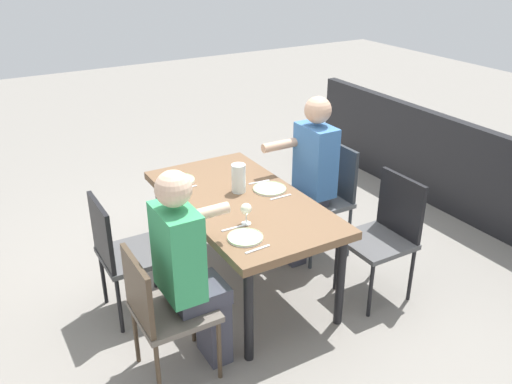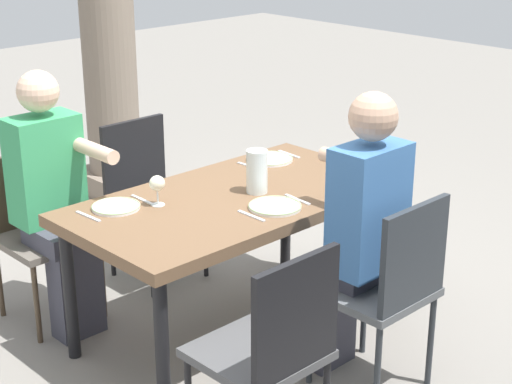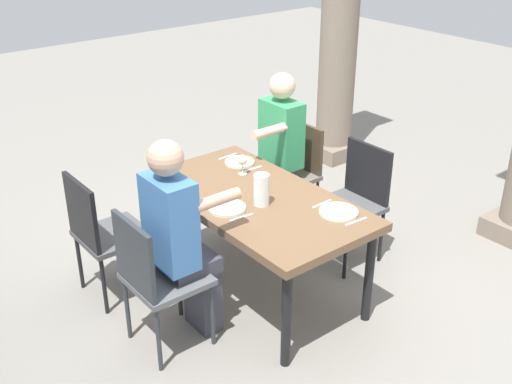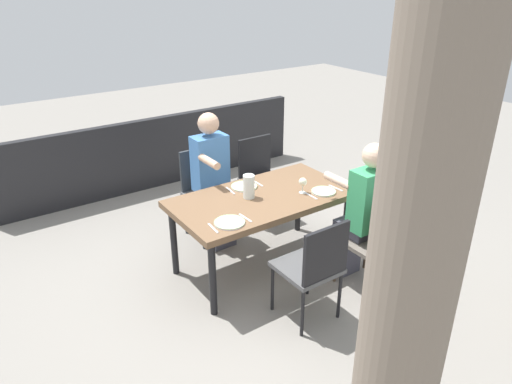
# 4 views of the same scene
# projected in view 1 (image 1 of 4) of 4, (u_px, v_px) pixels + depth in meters

# --- Properties ---
(ground_plane) EXTENTS (16.00, 16.00, 0.00)m
(ground_plane) POSITION_uv_depth(u_px,v_px,m) (242.00, 284.00, 4.15)
(ground_plane) COLOR gray
(dining_table) EXTENTS (1.61, 0.86, 0.73)m
(dining_table) POSITION_uv_depth(u_px,v_px,m) (241.00, 207.00, 3.87)
(dining_table) COLOR brown
(dining_table) RESTS_ON ground
(chair_west_north) EXTENTS (0.44, 0.44, 0.85)m
(chair_west_north) POSITION_uv_depth(u_px,v_px,m) (161.00, 307.00, 3.10)
(chair_west_north) COLOR #6A6158
(chair_west_north) RESTS_ON ground
(chair_west_south) EXTENTS (0.44, 0.44, 0.91)m
(chair_west_south) POSITION_uv_depth(u_px,v_px,m) (386.00, 230.00, 3.86)
(chair_west_south) COLOR #4F4F50
(chair_west_south) RESTS_ON ground
(chair_mid_north) EXTENTS (0.44, 0.44, 0.89)m
(chair_mid_north) POSITION_uv_depth(u_px,v_px,m) (122.00, 249.00, 3.64)
(chair_mid_north) COLOR #4F4F50
(chair_mid_north) RESTS_ON ground
(chair_mid_south) EXTENTS (0.44, 0.44, 0.92)m
(chair_mid_south) POSITION_uv_depth(u_px,v_px,m) (326.00, 192.00, 4.40)
(chair_mid_south) COLOR #5B5E61
(chair_mid_south) RESTS_ON ground
(diner_woman_green) EXTENTS (0.35, 0.49, 1.31)m
(diner_woman_green) POSITION_uv_depth(u_px,v_px,m) (189.00, 267.00, 3.10)
(diner_woman_green) COLOR #3F3F4C
(diner_woman_green) RESTS_ON ground
(diner_man_white) EXTENTS (0.35, 0.49, 1.34)m
(diner_man_white) POSITION_uv_depth(u_px,v_px,m) (308.00, 176.00, 4.24)
(diner_man_white) COLOR #3F3F4C
(diner_man_white) RESTS_ON ground
(patio_railing) EXTENTS (4.01, 0.10, 0.90)m
(patio_railing) POSITION_uv_depth(u_px,v_px,m) (461.00, 171.00, 5.02)
(patio_railing) COLOR black
(patio_railing) RESTS_ON ground
(plate_0) EXTENTS (0.22, 0.22, 0.02)m
(plate_0) POSITION_uv_depth(u_px,v_px,m) (245.00, 237.00, 3.33)
(plate_0) COLOR white
(plate_0) RESTS_ON dining_table
(wine_glass_0) EXTENTS (0.07, 0.07, 0.14)m
(wine_glass_0) POSITION_uv_depth(u_px,v_px,m) (246.00, 209.00, 3.46)
(wine_glass_0) COLOR white
(wine_glass_0) RESTS_ON dining_table
(fork_0) EXTENTS (0.03, 0.17, 0.01)m
(fork_0) POSITION_uv_depth(u_px,v_px,m) (258.00, 249.00, 3.21)
(fork_0) COLOR silver
(fork_0) RESTS_ON dining_table
(spoon_0) EXTENTS (0.02, 0.17, 0.01)m
(spoon_0) POSITION_uv_depth(u_px,v_px,m) (234.00, 228.00, 3.45)
(spoon_0) COLOR silver
(spoon_0) RESTS_ON dining_table
(plate_1) EXTENTS (0.25, 0.25, 0.02)m
(plate_1) POSITION_uv_depth(u_px,v_px,m) (270.00, 189.00, 3.97)
(plate_1) COLOR white
(plate_1) RESTS_ON dining_table
(fork_1) EXTENTS (0.02, 0.17, 0.01)m
(fork_1) POSITION_uv_depth(u_px,v_px,m) (281.00, 197.00, 3.86)
(fork_1) COLOR silver
(fork_1) RESTS_ON dining_table
(spoon_1) EXTENTS (0.03, 0.17, 0.01)m
(spoon_1) POSITION_uv_depth(u_px,v_px,m) (259.00, 182.00, 4.09)
(spoon_1) COLOR silver
(spoon_1) RESTS_ON dining_table
(plate_2) EXTENTS (0.25, 0.25, 0.02)m
(plate_2) POSITION_uv_depth(u_px,v_px,m) (178.00, 180.00, 4.11)
(plate_2) COLOR white
(plate_2) RESTS_ON dining_table
(fork_2) EXTENTS (0.02, 0.17, 0.01)m
(fork_2) POSITION_uv_depth(u_px,v_px,m) (186.00, 188.00, 4.00)
(fork_2) COLOR silver
(fork_2) RESTS_ON dining_table
(spoon_2) EXTENTS (0.03, 0.17, 0.01)m
(spoon_2) POSITION_uv_depth(u_px,v_px,m) (171.00, 174.00, 4.23)
(spoon_2) COLOR silver
(spoon_2) RESTS_ON dining_table
(water_pitcher) EXTENTS (0.10, 0.10, 0.21)m
(water_pitcher) POSITION_uv_depth(u_px,v_px,m) (239.00, 180.00, 3.91)
(water_pitcher) COLOR white
(water_pitcher) RESTS_ON dining_table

